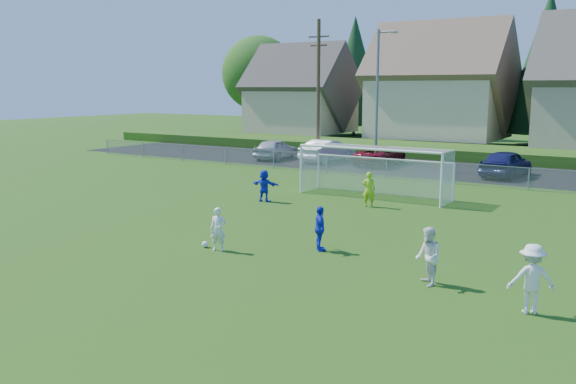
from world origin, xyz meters
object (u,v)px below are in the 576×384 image
object	(u,v)px
player_white_c	(532,279)
soccer_goal	(376,164)
player_white_b	(428,256)
player_blue_a	(320,229)
car_a	(275,149)
player_white_a	(218,229)
goalkeeper	(369,189)
car_c	(380,155)
car_b	(328,151)
car_e	(506,163)
soccer_ball	(205,244)
player_blue_b	(264,186)

from	to	relation	value
player_white_c	soccer_goal	size ratio (longest dim) A/B	0.23
player_white_b	player_blue_a	world-z (taller)	player_white_b
car_a	player_white_a	bearing A→B (deg)	113.55
player_white_a	goalkeeper	distance (m)	9.55
player_white_b	soccer_goal	bearing A→B (deg)	172.94
player_white_c	car_c	size ratio (longest dim) A/B	0.34
player_white_b	player_blue_a	distance (m)	4.48
goalkeeper	car_b	bearing A→B (deg)	-69.93
player_white_b	car_c	size ratio (longest dim) A/B	0.32
player_white_a	car_e	world-z (taller)	car_e
car_b	soccer_goal	bearing A→B (deg)	135.38
soccer_ball	player_white_c	world-z (taller)	player_white_c
player_white_b	car_b	bearing A→B (deg)	177.07
goalkeeper	player_blue_a	bearing A→B (deg)	88.23
player_blue_b	goalkeeper	bearing A→B (deg)	-165.46
player_white_a	player_white_c	distance (m)	9.85
car_c	player_white_b	bearing A→B (deg)	115.03
player_blue_a	car_c	xyz separation A→B (m)	(-7.38, 21.54, -0.06)
goalkeeper	car_c	distance (m)	14.91
soccer_goal	player_white_c	bearing A→B (deg)	-52.23
player_white_c	car_e	size ratio (longest dim) A/B	0.36
car_e	soccer_goal	xyz separation A→B (m)	(-3.84, -10.29, 0.81)
car_a	car_e	xyz separation A→B (m)	(16.69, -0.16, 0.05)
player_blue_b	car_b	distance (m)	15.73
soccer_goal	car_c	bearing A→B (deg)	112.80
player_blue_b	player_white_a	bearing A→B (deg)	111.64
car_e	soccer_goal	size ratio (longest dim) A/B	0.64
soccer_goal	car_a	bearing A→B (deg)	140.89
car_b	soccer_goal	size ratio (longest dim) A/B	0.66
player_white_b	player_blue_b	distance (m)	13.22
car_a	car_b	world-z (taller)	car_b
player_white_c	car_b	bearing A→B (deg)	-75.87
player_white_c	car_a	xyz separation A→B (m)	(-22.51, 22.90, -0.08)
car_b	car_c	bearing A→B (deg)	-168.11
player_blue_b	soccer_goal	world-z (taller)	soccer_goal
player_white_b	car_e	world-z (taller)	car_e
soccer_ball	player_white_a	bearing A→B (deg)	-6.83
player_white_c	soccer_goal	bearing A→B (deg)	-76.16
soccer_ball	player_white_b	xyz separation A→B (m)	(7.68, 0.21, 0.69)
player_white_b	player_white_a	bearing A→B (deg)	-124.96
soccer_ball	player_blue_b	distance (m)	8.53
player_white_c	car_b	distance (m)	29.73
player_white_b	player_white_c	world-z (taller)	player_white_c
player_white_a	player_blue_a	size ratio (longest dim) A/B	0.97
car_b	soccer_goal	xyz separation A→B (m)	(8.68, -10.95, 0.83)
soccer_ball	car_a	xyz separation A→B (m)	(-12.03, 22.42, 0.65)
player_blue_a	car_c	size ratio (longest dim) A/B	0.30
player_white_a	player_blue_b	xyz separation A→B (m)	(-3.68, 8.02, 0.03)
player_white_c	car_c	xyz separation A→B (m)	(-14.39, 23.74, -0.16)
player_white_a	player_blue_b	bearing A→B (deg)	92.68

